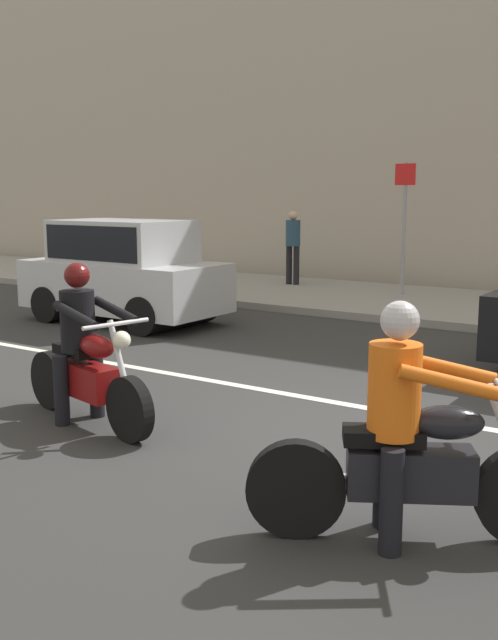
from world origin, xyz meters
name	(u,v)px	position (x,y,z in m)	size (l,w,h in m)	color
ground_plane	(330,431)	(0.00, 0.00, 0.00)	(80.00, 80.00, 0.00)	#2D2D2D
lane_marking_stripe	(296,396)	(-0.90, 0.90, 0.00)	(18.00, 0.14, 0.01)	silver
motorcycle_with_rider_black_leather	(85,359)	(-2.13, -1.13, 0.65)	(2.08, 0.80, 1.60)	black
motorcycle_with_rider_orange_stripe	(409,446)	(1.46, -1.72, 0.65)	(1.93, 1.17, 1.60)	black
parked_hatchback_silver	(124,270)	(-5.85, 3.38, 0.93)	(3.64, 1.76, 1.80)	#B2B5BA
street_sign_post	(404,216)	(-2.80, 8.59, 1.79)	(0.44, 0.08, 2.75)	gray
pedestrian_bystander	(293,242)	(-5.59, 8.77, 1.14)	(0.34, 0.34, 1.71)	black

